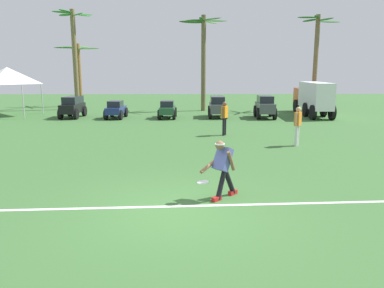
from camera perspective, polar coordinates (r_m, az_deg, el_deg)
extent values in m
plane|color=#396531|center=(8.15, -2.04, -10.20)|extent=(80.00, 80.00, 0.00)
cube|color=white|center=(8.42, -2.00, -9.45)|extent=(27.15, 1.51, 0.01)
cylinder|color=black|center=(8.78, 4.47, -6.15)|extent=(0.33, 0.34, 0.72)
cube|color=red|center=(8.76, 3.78, -8.32)|extent=(0.25, 0.26, 0.10)
cylinder|color=black|center=(9.02, 5.70, -5.71)|extent=(0.39, 0.40, 0.69)
cube|color=red|center=(9.22, 6.23, -7.35)|extent=(0.25, 0.26, 0.10)
cube|color=#4C5699|center=(8.65, 4.71, -2.27)|extent=(0.53, 0.53, 0.57)
sphere|color=brown|center=(8.49, 4.26, -0.18)|extent=(0.30, 0.30, 0.21)
cylinder|color=white|center=(8.49, 4.26, 0.02)|extent=(0.30, 0.30, 0.03)
cylinder|color=brown|center=(8.59, 2.59, -3.33)|extent=(0.45, 0.47, 0.27)
cylinder|color=brown|center=(8.58, 5.96, -2.57)|extent=(0.25, 0.26, 0.49)
cylinder|color=white|center=(8.56, 1.67, -5.82)|extent=(0.35, 0.35, 0.05)
cylinder|color=silver|center=(15.36, 15.60, 1.18)|extent=(0.15, 0.15, 0.82)
cylinder|color=silver|center=(15.53, 15.81, 1.27)|extent=(0.15, 0.15, 0.82)
cube|color=orange|center=(15.35, 15.84, 3.73)|extent=(0.36, 0.39, 0.54)
cylinder|color=tan|center=(15.15, 15.59, 3.68)|extent=(0.10, 0.10, 0.52)
cylinder|color=tan|center=(15.54, 16.08, 3.84)|extent=(0.10, 0.10, 0.52)
sphere|color=tan|center=(15.31, 15.91, 5.10)|extent=(0.28, 0.28, 0.20)
cylinder|color=black|center=(17.29, 4.83, 2.63)|extent=(0.15, 0.15, 0.82)
cylinder|color=black|center=(17.45, 5.06, 2.71)|extent=(0.15, 0.15, 0.82)
cube|color=orange|center=(17.28, 4.98, 4.90)|extent=(0.34, 0.39, 0.54)
cylinder|color=brown|center=(17.09, 4.71, 4.87)|extent=(0.10, 0.10, 0.52)
cylinder|color=brown|center=(17.47, 5.25, 5.00)|extent=(0.10, 0.10, 0.52)
sphere|color=brown|center=(17.24, 5.01, 6.12)|extent=(0.27, 0.27, 0.20)
cube|color=black|center=(24.96, -17.74, 5.23)|extent=(1.04, 2.43, 0.55)
cube|color=#1E232B|center=(25.06, -17.70, 6.41)|extent=(0.91, 1.83, 0.46)
cylinder|color=black|center=(25.93, -18.12, 4.80)|extent=(0.20, 0.67, 0.66)
cylinder|color=black|center=(25.63, -16.09, 4.84)|extent=(0.20, 0.67, 0.66)
cylinder|color=black|center=(24.37, -19.40, 4.34)|extent=(0.20, 0.67, 0.66)
cylinder|color=black|center=(24.05, -17.25, 4.39)|extent=(0.20, 0.67, 0.66)
cube|color=navy|center=(24.02, -11.50, 5.09)|extent=(1.00, 2.24, 0.42)
cube|color=#1E232B|center=(23.89, -11.60, 6.02)|extent=(0.84, 1.14, 0.38)
cylinder|color=black|center=(24.89, -12.09, 4.79)|extent=(0.21, 0.61, 0.60)
cylinder|color=black|center=(24.69, -10.06, 4.81)|extent=(0.21, 0.61, 0.60)
cylinder|color=black|center=(23.41, -12.99, 4.36)|extent=(0.21, 0.61, 0.60)
cylinder|color=black|center=(23.20, -10.84, 4.38)|extent=(0.21, 0.61, 0.60)
cube|color=#235133|center=(23.67, -3.76, 5.20)|extent=(0.94, 2.22, 0.42)
cube|color=#1E232B|center=(23.53, -3.79, 6.14)|extent=(0.81, 1.11, 0.38)
cylinder|color=black|center=(24.49, -4.69, 4.89)|extent=(0.19, 0.60, 0.60)
cylinder|color=black|center=(24.43, -2.57, 4.91)|extent=(0.19, 0.60, 0.60)
cylinder|color=black|center=(22.96, -5.01, 4.47)|extent=(0.19, 0.60, 0.60)
cylinder|color=black|center=(22.90, -2.76, 4.48)|extent=(0.19, 0.60, 0.60)
cube|color=#474C51|center=(24.02, 3.89, 5.52)|extent=(1.03, 2.43, 0.55)
cube|color=#1E232B|center=(24.13, 3.89, 6.75)|extent=(0.89, 1.82, 0.46)
cylinder|color=black|center=(24.86, 2.67, 5.08)|extent=(0.20, 0.66, 0.66)
cylinder|color=black|center=(24.91, 4.88, 5.07)|extent=(0.20, 0.66, 0.66)
cylinder|color=black|center=(23.20, 2.80, 4.64)|extent=(0.20, 0.66, 0.66)
cylinder|color=black|center=(23.25, 5.17, 4.63)|extent=(0.20, 0.66, 0.66)
cube|color=#474C51|center=(24.06, 11.05, 5.48)|extent=(1.11, 2.40, 0.60)
cube|color=#1E232B|center=(24.07, 11.08, 6.72)|extent=(0.95, 1.59, 0.44)
cylinder|color=black|center=(24.79, 9.64, 4.99)|extent=(0.22, 0.73, 0.72)
cylinder|color=black|center=(24.93, 11.88, 4.94)|extent=(0.22, 0.73, 0.72)
cylinder|color=black|center=(23.26, 10.11, 4.57)|extent=(0.22, 0.73, 0.72)
cylinder|color=black|center=(23.41, 12.50, 4.53)|extent=(0.22, 0.73, 0.72)
cube|color=#CC4C19|center=(28.44, 16.60, 7.01)|extent=(1.12, 1.74, 1.15)
cube|color=white|center=(25.59, 18.31, 7.06)|extent=(1.33, 4.25, 1.65)
cylinder|color=black|center=(28.02, 15.56, 5.63)|extent=(0.28, 0.91, 0.90)
cylinder|color=black|center=(28.32, 17.83, 5.55)|extent=(0.28, 0.91, 0.90)
cylinder|color=black|center=(25.50, 16.94, 5.04)|extent=(0.28, 0.91, 0.90)
cylinder|color=black|center=(25.83, 19.41, 4.96)|extent=(0.28, 0.91, 0.90)
cylinder|color=black|center=(23.93, 17.95, 4.60)|extent=(0.28, 0.91, 0.90)
cylinder|color=black|center=(24.27, 20.57, 4.52)|extent=(0.28, 0.91, 0.90)
cylinder|color=brown|center=(32.68, -16.82, 9.97)|extent=(0.36, 0.36, 5.08)
ellipsoid|color=#377D2B|center=(32.31, -15.48, 13.86)|extent=(1.93, 0.61, 0.17)
ellipsoid|color=#377D2B|center=(33.33, -16.27, 14.04)|extent=(0.77, 1.47, 0.14)
ellipsoid|color=#377D2B|center=(33.51, -17.44, 13.55)|extent=(1.08, 1.52, 0.20)
ellipsoid|color=#377D2B|center=(32.93, -18.70, 13.74)|extent=(1.90, 0.39, 0.16)
ellipsoid|color=#377D2B|center=(32.20, -18.07, 13.80)|extent=(1.01, 1.46, 0.18)
ellipsoid|color=#377D2B|center=(31.93, -16.59, 13.74)|extent=(1.10, 1.53, 0.20)
cylinder|color=brown|center=(30.16, -17.39, 12.06)|extent=(0.35, 0.35, 7.37)
ellipsoid|color=#2F7C30|center=(30.36, -16.30, 18.41)|extent=(1.51, 0.51, 0.19)
ellipsoid|color=#2F7C30|center=(31.06, -16.43, 18.32)|extent=(1.18, 1.72, 0.16)
ellipsoid|color=#2F7C30|center=(31.24, -17.98, 18.38)|extent=(0.89, 1.58, 0.14)
ellipsoid|color=#2F7C30|center=(30.92, -18.72, 18.15)|extent=(1.34, 0.91, 0.19)
ellipsoid|color=#2F7C30|center=(30.23, -19.19, 18.45)|extent=(1.37, 1.01, 0.16)
ellipsoid|color=#2F7C30|center=(29.73, -18.69, 18.63)|extent=(0.69, 1.69, 0.15)
ellipsoid|color=#2F7C30|center=(29.61, -17.05, 18.38)|extent=(1.32, 1.51, 0.19)
cylinder|color=brown|center=(27.90, 1.76, 12.10)|extent=(0.34, 0.34, 6.83)
ellipsoid|color=#2D6324|center=(28.25, 3.61, 18.24)|extent=(1.73, 0.42, 0.18)
ellipsoid|color=#2D6324|center=(28.85, 2.84, 18.03)|extent=(1.26, 1.59, 0.18)
ellipsoid|color=#2D6324|center=(28.91, 1.52, 18.19)|extent=(0.45, 1.64, 0.17)
ellipsoid|color=#2D6324|center=(28.33, 0.33, 18.30)|extent=(1.44, 0.71, 0.19)
ellipsoid|color=#2D6324|center=(27.76, -0.07, 18.10)|extent=(1.83, 0.85, 0.20)
ellipsoid|color=#2D6324|center=(27.13, 1.50, 18.48)|extent=(0.60, 2.00, 0.17)
ellipsoid|color=#2D6324|center=(27.65, 3.11, 18.52)|extent=(1.32, 1.21, 0.18)
cylinder|color=brown|center=(29.22, 18.29, 11.53)|extent=(0.32, 0.32, 6.85)
ellipsoid|color=#285F25|center=(29.81, 20.21, 17.09)|extent=(1.75, 0.47, 0.20)
ellipsoid|color=#285F25|center=(30.29, 19.11, 17.32)|extent=(1.19, 1.63, 0.16)
ellipsoid|color=#285F25|center=(30.05, 17.56, 17.53)|extent=(0.89, 1.61, 0.16)
ellipsoid|color=#285F25|center=(29.20, 17.23, 17.95)|extent=(1.52, 0.28, 0.14)
ellipsoid|color=#285F25|center=(28.74, 18.47, 17.93)|extent=(0.88, 1.39, 0.15)
ellipsoid|color=#285F25|center=(28.91, 19.71, 17.47)|extent=(0.84, 1.41, 0.20)
cylinder|color=#B2B5BA|center=(28.19, -21.89, 6.49)|extent=(0.06, 0.06, 2.10)
cylinder|color=#B2B5BA|center=(25.36, -24.34, 5.86)|extent=(0.06, 0.06, 2.10)
pyramid|color=white|center=(27.31, -26.32, 9.34)|extent=(3.22, 3.22, 1.06)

